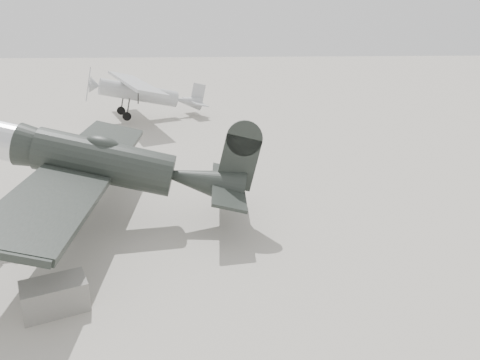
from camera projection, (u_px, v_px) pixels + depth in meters
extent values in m
plane|color=gray|center=(193.00, 242.00, 15.29)|extent=(160.00, 160.00, 0.00)
cylinder|color=black|center=(106.00, 164.00, 15.99)|extent=(4.63, 1.60, 1.46)
cone|color=black|center=(206.00, 161.00, 16.11)|extent=(2.75, 1.44, 1.36)
cylinder|color=silver|center=(11.00, 165.00, 15.86)|extent=(0.98, 1.32, 1.29)
ellipsoid|color=black|center=(98.00, 145.00, 15.77)|extent=(1.17, 0.74, 0.48)
cube|color=black|center=(86.00, 174.00, 16.08)|extent=(2.58, 12.57, 0.23)
cube|color=black|center=(231.00, 159.00, 16.13)|extent=(1.28, 4.41, 0.10)
cube|color=black|center=(235.00, 134.00, 15.85)|extent=(1.25, 0.14, 1.88)
cylinder|color=black|center=(66.00, 229.00, 15.20)|extent=(0.71, 0.19, 0.71)
cylinder|color=black|center=(88.00, 198.00, 17.86)|extent=(0.71, 0.19, 0.71)
cylinder|color=#333333|center=(63.00, 210.00, 14.97)|extent=(0.12, 0.12, 1.46)
cylinder|color=#333333|center=(86.00, 181.00, 17.63)|extent=(0.12, 0.12, 1.46)
cylinder|color=black|center=(238.00, 173.00, 16.30)|extent=(0.23, 0.09, 0.23)
cylinder|color=#96989B|center=(139.00, 93.00, 33.50)|extent=(5.63, 2.91, 1.17)
cone|color=#96989B|center=(189.00, 90.00, 34.89)|extent=(2.16, 1.63, 1.07)
cone|color=#96989B|center=(95.00, 96.00, 32.35)|extent=(0.97, 1.26, 1.11)
cube|color=#96989B|center=(88.00, 96.00, 32.19)|extent=(0.10, 0.16, 2.35)
cube|color=#96989B|center=(133.00, 84.00, 33.13)|extent=(5.73, 11.76, 0.19)
cube|color=#96989B|center=(196.00, 89.00, 35.07)|extent=(2.09, 3.74, 0.09)
cube|color=#96989B|center=(197.00, 79.00, 34.89)|extent=(0.94, 0.39, 1.39)
cylinder|color=black|center=(132.00, 119.00, 32.69)|extent=(0.61, 0.34, 0.60)
cylinder|color=black|center=(126.00, 113.00, 34.73)|extent=(0.61, 0.34, 0.60)
cylinder|color=#333333|center=(131.00, 111.00, 32.49)|extent=(0.12, 0.12, 1.28)
cylinder|color=#333333|center=(125.00, 105.00, 34.54)|extent=(0.12, 0.12, 1.28)
cylinder|color=black|center=(199.00, 94.00, 35.27)|extent=(0.21, 0.13, 0.19)
cube|color=slate|center=(55.00, 296.00, 11.64)|extent=(1.80, 1.50, 0.77)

